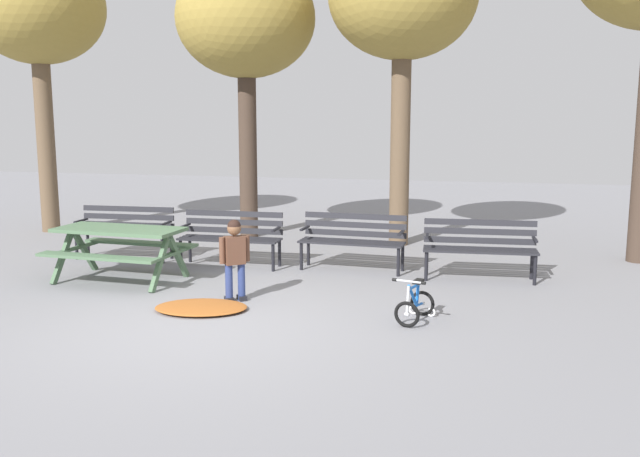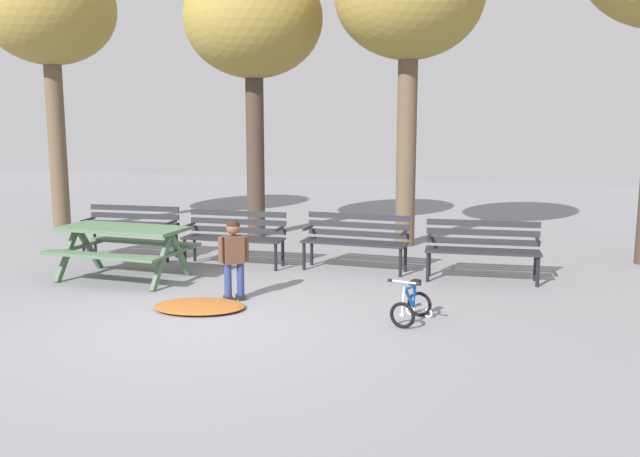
{
  "view_description": "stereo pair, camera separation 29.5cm",
  "coord_description": "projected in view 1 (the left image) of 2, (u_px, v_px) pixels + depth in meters",
  "views": [
    {
      "loc": [
        3.05,
        -6.95,
        2.35
      ],
      "look_at": [
        0.93,
        1.87,
        0.85
      ],
      "focal_mm": 38.71,
      "sensor_mm": 36.0,
      "label": 1
    },
    {
      "loc": [
        3.34,
        -6.87,
        2.35
      ],
      "look_at": [
        0.93,
        1.87,
        0.85
      ],
      "focal_mm": 38.71,
      "sensor_mm": 36.0,
      "label": 2
    }
  ],
  "objects": [
    {
      "name": "park_bench_far_right",
      "position": [
        480.0,
        244.0,
        9.91
      ],
      "size": [
        1.63,
        0.56,
        0.85
      ],
      "color": "#232328",
      "rests_on": "ground"
    },
    {
      "name": "child_standing",
      "position": [
        235.0,
        253.0,
        8.71
      ],
      "size": [
        0.33,
        0.29,
        1.05
      ],
      "color": "navy",
      "rests_on": "ground"
    },
    {
      "name": "leaf_pile",
      "position": [
        201.0,
        307.0,
        8.39
      ],
      "size": [
        1.25,
        0.98,
        0.07
      ],
      "primitive_type": "ellipsoid",
      "rotation": [
        0.0,
        0.0,
        0.18
      ],
      "color": "#9E5623",
      "rests_on": "ground"
    },
    {
      "name": "ground",
      "position": [
        201.0,
        326.0,
        7.75
      ],
      "size": [
        36.0,
        36.0,
        0.0
      ],
      "primitive_type": "plane",
      "color": "gray"
    },
    {
      "name": "park_bench_far_left",
      "position": [
        125.0,
        228.0,
        11.35
      ],
      "size": [
        1.62,
        0.53,
        0.85
      ],
      "color": "#232328",
      "rests_on": "ground"
    },
    {
      "name": "park_bench_right",
      "position": [
        353.0,
        237.0,
        10.51
      ],
      "size": [
        1.62,
        0.54,
        0.85
      ],
      "color": "#232328",
      "rests_on": "ground"
    },
    {
      "name": "park_bench_left",
      "position": [
        231.0,
        234.0,
        10.79
      ],
      "size": [
        1.61,
        0.48,
        0.85
      ],
      "color": "#232328",
      "rests_on": "ground"
    },
    {
      "name": "tree_far_left",
      "position": [
        37.0,
        11.0,
        13.39
      ],
      "size": [
        2.6,
        2.6,
        5.52
      ],
      "color": "brown",
      "rests_on": "ground"
    },
    {
      "name": "tree_left",
      "position": [
        246.0,
        22.0,
        12.82
      ],
      "size": [
        2.6,
        2.6,
        5.22
      ],
      "color": "#423328",
      "rests_on": "ground"
    },
    {
      "name": "kids_bicycle",
      "position": [
        415.0,
        304.0,
        7.91
      ],
      "size": [
        0.47,
        0.62,
        0.54
      ],
      "color": "black",
      "rests_on": "ground"
    },
    {
      "name": "tree_center",
      "position": [
        403.0,
        0.0,
        11.93
      ],
      "size": [
        2.6,
        2.6,
        5.49
      ],
      "color": "brown",
      "rests_on": "ground"
    },
    {
      "name": "picnic_table",
      "position": [
        120.0,
        240.0,
        9.79
      ],
      "size": [
        1.88,
        1.45,
        0.79
      ],
      "color": "#4C6B4C",
      "rests_on": "ground"
    }
  ]
}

